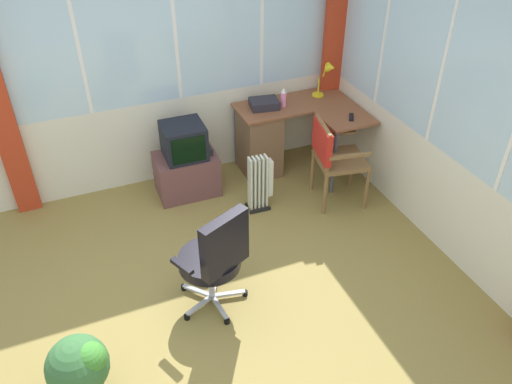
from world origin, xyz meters
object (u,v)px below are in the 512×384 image
(tv_remote, at_px, (351,117))
(office_chair, at_px, (216,256))
(tv_on_stand, at_px, (186,163))
(potted_plant, at_px, (80,367))
(desk, at_px, (266,138))
(paper_tray, at_px, (264,104))
(desk_lamp, at_px, (328,74))
(space_heater, at_px, (260,182))
(spray_bottle, at_px, (283,97))
(wooden_armchair, at_px, (331,152))

(tv_remote, height_order, office_chair, office_chair)
(tv_on_stand, relative_size, potted_plant, 1.59)
(tv_remote, xyz_separation_m, potted_plant, (-3.03, -1.63, -0.50))
(desk, distance_m, tv_remote, 0.98)
(paper_tray, bearing_deg, potted_plant, -136.11)
(desk, xyz_separation_m, desk_lamp, (0.75, 0.04, 0.62))
(desk, relative_size, desk_lamp, 3.15)
(office_chair, relative_size, space_heater, 1.59)
(tv_remote, bearing_deg, spray_bottle, 166.81)
(desk, height_order, paper_tray, paper_tray)
(tv_remote, height_order, paper_tray, paper_tray)
(potted_plant, bearing_deg, office_chair, 20.34)
(desk, xyz_separation_m, spray_bottle, (0.20, -0.01, 0.45))
(spray_bottle, xyz_separation_m, potted_plant, (-2.49, -2.15, -0.59))
(tv_on_stand, distance_m, potted_plant, 2.47)
(paper_tray, bearing_deg, tv_remote, -37.55)
(paper_tray, relative_size, space_heater, 0.49)
(paper_tray, relative_size, potted_plant, 0.58)
(desk, height_order, spray_bottle, spray_bottle)
(spray_bottle, relative_size, wooden_armchair, 0.24)
(paper_tray, distance_m, space_heater, 0.91)
(desk, relative_size, wooden_armchair, 1.39)
(paper_tray, bearing_deg, tv_on_stand, -172.34)
(wooden_armchair, bearing_deg, desk_lamp, 65.28)
(desk, distance_m, space_heater, 0.73)
(desk, xyz_separation_m, paper_tray, (-0.00, 0.05, 0.40))
(spray_bottle, relative_size, space_heater, 0.35)
(office_chair, bearing_deg, desk, 56.07)
(office_chair, bearing_deg, potted_plant, -159.66)
(desk, height_order, tv_on_stand, tv_on_stand)
(tv_remote, distance_m, wooden_armchair, 0.49)
(wooden_armchair, bearing_deg, spray_bottle, 102.41)
(desk, bearing_deg, office_chair, -123.93)
(paper_tray, bearing_deg, office_chair, -123.17)
(space_heater, bearing_deg, wooden_armchair, -11.62)
(desk, bearing_deg, desk_lamp, 2.83)
(wooden_armchair, height_order, office_chair, office_chair)
(desk, height_order, desk_lamp, desk_lamp)
(desk_lamp, bearing_deg, potted_plant, -144.19)
(tv_remote, xyz_separation_m, spray_bottle, (-0.54, 0.52, 0.09))
(tv_on_stand, bearing_deg, spray_bottle, 3.79)
(paper_tray, xyz_separation_m, space_heater, (-0.33, -0.68, -0.50))
(desk, xyz_separation_m, tv_on_stand, (-0.95, -0.08, -0.06))
(office_chair, distance_m, potted_plant, 1.22)
(spray_bottle, height_order, tv_on_stand, spray_bottle)
(wooden_armchair, height_order, tv_on_stand, wooden_armchair)
(desk, bearing_deg, paper_tray, 94.37)
(wooden_armchair, xyz_separation_m, space_heater, (-0.70, 0.14, -0.28))
(desk_lamp, relative_size, potted_plant, 0.78)
(potted_plant, bearing_deg, paper_tray, 43.89)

